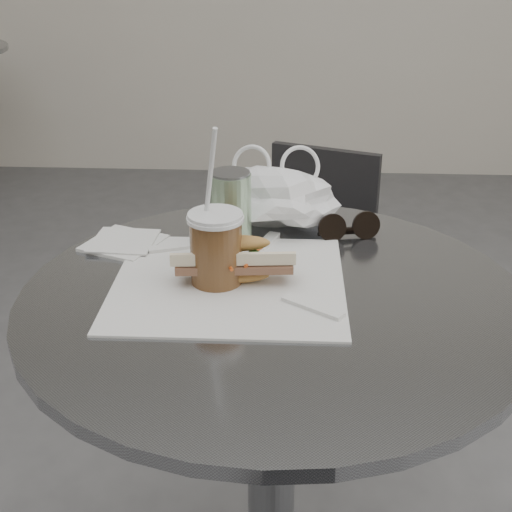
{
  "coord_description": "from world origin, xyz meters",
  "views": [
    {
      "loc": [
        0.02,
        -0.74,
        1.24
      ],
      "look_at": [
        -0.03,
        0.22,
        0.79
      ],
      "focal_mm": 50.0,
      "sensor_mm": 36.0,
      "label": 1
    }
  ],
  "objects_px": {
    "sunglasses": "(349,228)",
    "drink_can": "(231,210)",
    "chair_far": "(303,303)",
    "cafe_table": "(272,439)",
    "banh_mi": "(234,260)",
    "iced_coffee": "(216,248)"
  },
  "relations": [
    {
      "from": "banh_mi",
      "to": "drink_can",
      "type": "distance_m",
      "value": 0.14
    },
    {
      "from": "chair_far",
      "to": "drink_can",
      "type": "distance_m",
      "value": 0.76
    },
    {
      "from": "chair_far",
      "to": "sunglasses",
      "type": "xyz_separation_m",
      "value": [
        0.06,
        -0.53,
        0.44
      ]
    },
    {
      "from": "drink_can",
      "to": "sunglasses",
      "type": "bearing_deg",
      "value": 11.51
    },
    {
      "from": "chair_far",
      "to": "drink_can",
      "type": "bearing_deg",
      "value": 97.22
    },
    {
      "from": "banh_mi",
      "to": "chair_far",
      "type": "bearing_deg",
      "value": 75.46
    },
    {
      "from": "chair_far",
      "to": "banh_mi",
      "type": "relative_size",
      "value": 3.18
    },
    {
      "from": "cafe_table",
      "to": "chair_far",
      "type": "bearing_deg",
      "value": 85.23
    },
    {
      "from": "iced_coffee",
      "to": "banh_mi",
      "type": "bearing_deg",
      "value": 7.78
    },
    {
      "from": "cafe_table",
      "to": "drink_can",
      "type": "relative_size",
      "value": 5.76
    },
    {
      "from": "iced_coffee",
      "to": "sunglasses",
      "type": "distance_m",
      "value": 0.28
    },
    {
      "from": "sunglasses",
      "to": "chair_far",
      "type": "bearing_deg",
      "value": 83.46
    },
    {
      "from": "cafe_table",
      "to": "sunglasses",
      "type": "relative_size",
      "value": 6.83
    },
    {
      "from": "chair_far",
      "to": "cafe_table",
      "type": "bearing_deg",
      "value": 106.16
    },
    {
      "from": "chair_far",
      "to": "banh_mi",
      "type": "height_order",
      "value": "banh_mi"
    },
    {
      "from": "sunglasses",
      "to": "drink_can",
      "type": "xyz_separation_m",
      "value": [
        -0.2,
        -0.04,
        0.05
      ]
    },
    {
      "from": "sunglasses",
      "to": "drink_can",
      "type": "relative_size",
      "value": 0.84
    },
    {
      "from": "cafe_table",
      "to": "drink_can",
      "type": "height_order",
      "value": "drink_can"
    },
    {
      "from": "banh_mi",
      "to": "drink_can",
      "type": "height_order",
      "value": "drink_can"
    },
    {
      "from": "drink_can",
      "to": "chair_far",
      "type": "bearing_deg",
      "value": 76.29
    },
    {
      "from": "cafe_table",
      "to": "sunglasses",
      "type": "height_order",
      "value": "sunglasses"
    },
    {
      "from": "drink_can",
      "to": "cafe_table",
      "type": "bearing_deg",
      "value": -65.19
    }
  ]
}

